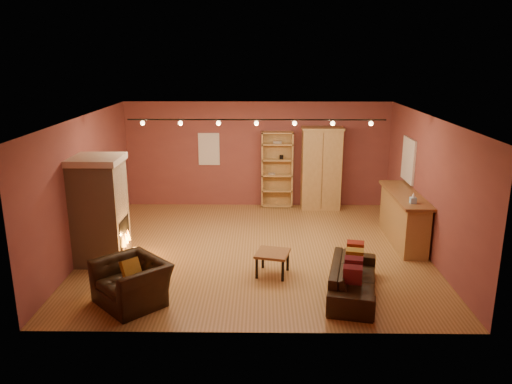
{
  "coord_description": "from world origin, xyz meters",
  "views": [
    {
      "loc": [
        0.12,
        -9.83,
        4.0
      ],
      "look_at": [
        -0.01,
        0.2,
        1.21
      ],
      "focal_mm": 35.0,
      "sensor_mm": 36.0,
      "label": 1
    }
  ],
  "objects_px": {
    "armoire": "(321,168)",
    "coffee_table": "(273,255)",
    "bookcase": "(277,169)",
    "loveseat": "(353,273)",
    "bar_counter": "(403,217)",
    "armchair": "(131,275)",
    "fireplace": "(100,210)"
  },
  "relations": [
    {
      "from": "armoire",
      "to": "bookcase",
      "type": "bearing_deg",
      "value": 171.73
    },
    {
      "from": "armchair",
      "to": "coffee_table",
      "type": "distance_m",
      "value": 2.61
    },
    {
      "from": "bookcase",
      "to": "armoire",
      "type": "relative_size",
      "value": 0.94
    },
    {
      "from": "fireplace",
      "to": "armchair",
      "type": "distance_m",
      "value": 2.1
    },
    {
      "from": "loveseat",
      "to": "coffee_table",
      "type": "xyz_separation_m",
      "value": [
        -1.37,
        0.78,
        -0.01
      ]
    },
    {
      "from": "armchair",
      "to": "coffee_table",
      "type": "height_order",
      "value": "armchair"
    },
    {
      "from": "bookcase",
      "to": "bar_counter",
      "type": "bearing_deg",
      "value": -44.26
    },
    {
      "from": "bar_counter",
      "to": "fireplace",
      "type": "bearing_deg",
      "value": -169.8
    },
    {
      "from": "loveseat",
      "to": "armchair",
      "type": "xyz_separation_m",
      "value": [
        -3.71,
        -0.36,
        0.1
      ]
    },
    {
      "from": "loveseat",
      "to": "coffee_table",
      "type": "height_order",
      "value": "loveseat"
    },
    {
      "from": "bar_counter",
      "to": "armchair",
      "type": "bearing_deg",
      "value": -151.21
    },
    {
      "from": "armoire",
      "to": "coffee_table",
      "type": "distance_m",
      "value": 4.45
    },
    {
      "from": "bar_counter",
      "to": "loveseat",
      "type": "distance_m",
      "value": 2.94
    },
    {
      "from": "bookcase",
      "to": "armoire",
      "type": "distance_m",
      "value": 1.17
    },
    {
      "from": "bookcase",
      "to": "armchair",
      "type": "height_order",
      "value": "bookcase"
    },
    {
      "from": "bar_counter",
      "to": "loveseat",
      "type": "bearing_deg",
      "value": -121.16
    },
    {
      "from": "fireplace",
      "to": "coffee_table",
      "type": "relative_size",
      "value": 3.02
    },
    {
      "from": "armoire",
      "to": "armchair",
      "type": "bearing_deg",
      "value": -124.75
    },
    {
      "from": "loveseat",
      "to": "armoire",
      "type": "bearing_deg",
      "value": 12.42
    },
    {
      "from": "armchair",
      "to": "coffee_table",
      "type": "bearing_deg",
      "value": 71.66
    },
    {
      "from": "coffee_table",
      "to": "bar_counter",
      "type": "bearing_deg",
      "value": 30.97
    },
    {
      "from": "bookcase",
      "to": "loveseat",
      "type": "relative_size",
      "value": 1.02
    },
    {
      "from": "bar_counter",
      "to": "armoire",
      "type": "bearing_deg",
      "value": 122.0
    },
    {
      "from": "fireplace",
      "to": "armoire",
      "type": "distance_m",
      "value": 5.91
    },
    {
      "from": "bar_counter",
      "to": "coffee_table",
      "type": "xyz_separation_m",
      "value": [
        -2.88,
        -1.73,
        -0.18
      ]
    },
    {
      "from": "armchair",
      "to": "armoire",
      "type": "bearing_deg",
      "value": 100.93
    },
    {
      "from": "bookcase",
      "to": "coffee_table",
      "type": "bearing_deg",
      "value": -92.58
    },
    {
      "from": "bookcase",
      "to": "coffee_table",
      "type": "distance_m",
      "value": 4.4
    },
    {
      "from": "armoire",
      "to": "loveseat",
      "type": "relative_size",
      "value": 1.09
    },
    {
      "from": "armchair",
      "to": "coffee_table",
      "type": "relative_size",
      "value": 1.86
    },
    {
      "from": "loveseat",
      "to": "fireplace",
      "type": "bearing_deg",
      "value": 85.91
    },
    {
      "from": "armchair",
      "to": "coffee_table",
      "type": "xyz_separation_m",
      "value": [
        2.34,
        1.14,
        -0.11
      ]
    }
  ]
}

